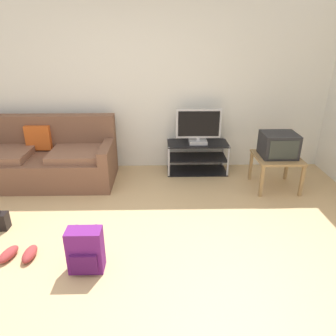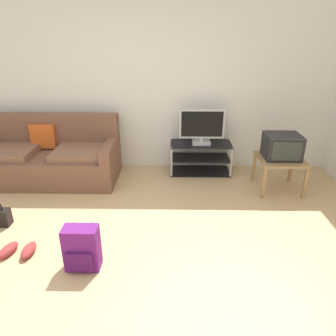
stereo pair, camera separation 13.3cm
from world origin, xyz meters
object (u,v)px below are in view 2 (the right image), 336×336
(couch, at_px, (49,158))
(flat_tv, at_px, (202,127))
(side_table, at_px, (280,162))
(crt_tv, at_px, (282,146))
(backpack, at_px, (82,248))
(sneakers_pair, at_px, (18,250))
(tv_stand, at_px, (200,158))

(couch, height_order, flat_tv, flat_tv)
(side_table, bearing_deg, crt_tv, 90.00)
(backpack, bearing_deg, sneakers_pair, 152.56)
(couch, bearing_deg, side_table, -5.46)
(couch, xyz_separation_m, tv_stand, (2.27, 0.27, -0.09))
(tv_stand, bearing_deg, couch, -173.29)
(backpack, bearing_deg, tv_stand, 47.09)
(crt_tv, relative_size, sneakers_pair, 1.31)
(flat_tv, distance_m, sneakers_pair, 2.90)
(flat_tv, distance_m, backpack, 2.59)
(flat_tv, height_order, crt_tv, flat_tv)
(tv_stand, xyz_separation_m, flat_tv, (0.00, -0.02, 0.50))
(tv_stand, bearing_deg, backpack, -119.41)
(tv_stand, bearing_deg, flat_tv, -90.00)
(tv_stand, distance_m, flat_tv, 0.50)
(flat_tv, relative_size, sneakers_pair, 1.92)
(crt_tv, xyz_separation_m, sneakers_pair, (-2.99, -1.48, -0.59))
(couch, xyz_separation_m, side_table, (3.30, -0.32, 0.08))
(backpack, xyz_separation_m, sneakers_pair, (-0.70, 0.17, -0.16))
(couch, xyz_separation_m, sneakers_pair, (0.31, -1.78, -0.29))
(sneakers_pair, bearing_deg, side_table, 26.16)
(flat_tv, xyz_separation_m, sneakers_pair, (-1.95, -2.03, -0.69))
(couch, relative_size, sneakers_pair, 5.74)
(crt_tv, bearing_deg, side_table, -90.00)
(tv_stand, relative_size, backpack, 2.17)
(couch, height_order, side_table, couch)
(backpack, bearing_deg, crt_tv, 22.43)
(side_table, bearing_deg, sneakers_pair, -153.84)
(tv_stand, relative_size, flat_tv, 1.38)
(flat_tv, bearing_deg, tv_stand, 90.00)
(couch, relative_size, backpack, 4.71)
(crt_tv, bearing_deg, sneakers_pair, -153.59)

